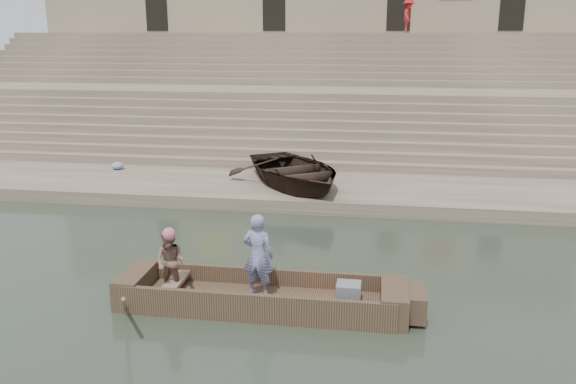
% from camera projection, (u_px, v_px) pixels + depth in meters
% --- Properties ---
extents(ground, '(120.00, 120.00, 0.00)m').
position_uv_depth(ground, '(168.00, 298.00, 11.87)').
color(ground, '#263024').
rests_on(ground, ground).
extents(lower_landing, '(32.00, 4.00, 0.40)m').
position_uv_depth(lower_landing, '(251.00, 188.00, 19.45)').
color(lower_landing, gray).
rests_on(lower_landing, ground).
extents(mid_landing, '(32.00, 3.00, 2.80)m').
position_uv_depth(mid_landing, '(286.00, 120.00, 26.29)').
color(mid_landing, gray).
rests_on(mid_landing, ground).
extents(upper_landing, '(32.00, 3.00, 5.20)m').
position_uv_depth(upper_landing, '(305.00, 81.00, 32.65)').
color(upper_landing, gray).
rests_on(upper_landing, ground).
extents(ghat_steps, '(32.00, 11.00, 5.20)m').
position_uv_depth(ghat_steps, '(291.00, 107.00, 27.80)').
color(ghat_steps, gray).
rests_on(ghat_steps, ground).
extents(building_wall, '(32.00, 5.07, 11.20)m').
position_uv_depth(building_wall, '(314.00, 26.00, 35.68)').
color(building_wall, tan).
rests_on(building_wall, ground).
extents(main_rowboat, '(5.00, 1.30, 0.22)m').
position_uv_depth(main_rowboat, '(261.00, 302.00, 11.43)').
color(main_rowboat, brown).
rests_on(main_rowboat, ground).
extents(rowboat_trim, '(6.04, 2.63, 1.96)m').
position_uv_depth(rowboat_trim, '(271.00, 294.00, 11.34)').
color(rowboat_trim, brown).
rests_on(rowboat_trim, ground).
extents(standing_man, '(0.66, 0.49, 1.67)m').
position_uv_depth(standing_man, '(258.00, 255.00, 11.28)').
color(standing_man, navy).
rests_on(standing_man, main_rowboat).
extents(rowing_man, '(0.69, 0.58, 1.29)m').
position_uv_depth(rowing_man, '(171.00, 263.00, 11.41)').
color(rowing_man, '#267456').
rests_on(rowing_man, main_rowboat).
extents(television, '(0.46, 0.42, 0.40)m').
position_uv_depth(television, '(348.00, 293.00, 11.11)').
color(television, slate).
rests_on(television, main_rowboat).
extents(beached_rowboat, '(5.51, 5.94, 1.00)m').
position_uv_depth(beached_rowboat, '(294.00, 171.00, 18.88)').
color(beached_rowboat, '#2D2116').
rests_on(beached_rowboat, lower_landing).
extents(pedestrian, '(0.73, 1.15, 1.69)m').
position_uv_depth(pedestrian, '(408.00, 16.00, 30.63)').
color(pedestrian, '#B01E1D').
rests_on(pedestrian, upper_landing).
extents(cloth_bundles, '(6.99, 1.04, 0.26)m').
position_uv_depth(cloth_bundles, '(203.00, 171.00, 20.50)').
color(cloth_bundles, '#3F5999').
rests_on(cloth_bundles, lower_landing).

